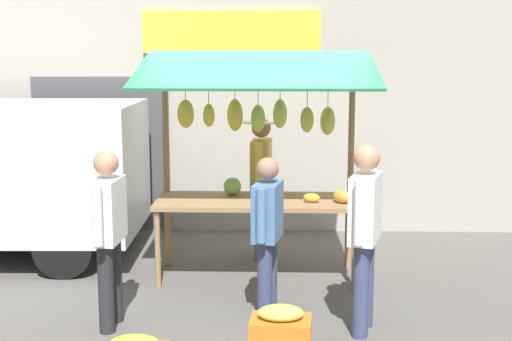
{
  "coord_description": "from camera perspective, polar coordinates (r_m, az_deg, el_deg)",
  "views": [
    {
      "loc": [
        -0.24,
        7.51,
        2.45
      ],
      "look_at": [
        0.0,
        0.3,
        1.25
      ],
      "focal_mm": 49.03,
      "sensor_mm": 36.0,
      "label": 1
    }
  ],
  "objects": [
    {
      "name": "vendor_with_sunhat",
      "position": [
        8.38,
        0.43,
        -0.4
      ],
      "size": [
        0.44,
        0.72,
        1.71
      ],
      "rotation": [
        0.0,
        0.0,
        1.5
      ],
      "color": "#726656",
      "rests_on": "ground"
    },
    {
      "name": "street_backdrop",
      "position": [
        9.74,
        0.2,
        5.02
      ],
      "size": [
        9.0,
        0.3,
        3.4
      ],
      "color": "#9E998E",
      "rests_on": "ground"
    },
    {
      "name": "shopper_with_ponytail",
      "position": [
        6.52,
        0.95,
        -4.64
      ],
      "size": [
        0.3,
        0.65,
        1.52
      ],
      "rotation": [
        0.0,
        0.0,
        -1.75
      ],
      "color": "navy",
      "rests_on": "ground"
    },
    {
      "name": "market_stall",
      "position": [
        7.63,
        0.17,
        2.72
      ],
      "size": [
        2.5,
        1.46,
        2.5
      ],
      "color": "olive",
      "rests_on": "ground"
    },
    {
      "name": "ground_plane",
      "position": [
        7.9,
        0.07,
        -8.62
      ],
      "size": [
        40.0,
        40.0,
        0.0
      ],
      "primitive_type": "plane",
      "color": "#514F4C"
    },
    {
      "name": "shopper_in_striped_shirt",
      "position": [
        6.38,
        -11.96,
        -4.51
      ],
      "size": [
        0.24,
        0.69,
        1.62
      ],
      "rotation": [
        0.0,
        0.0,
        -1.62
      ],
      "color": "#232328",
      "rests_on": "ground"
    },
    {
      "name": "produce_crate_side",
      "position": [
        5.85,
        2.01,
        -13.15
      ],
      "size": [
        0.52,
        0.38,
        0.44
      ],
      "color": "#D1661E",
      "rests_on": "ground"
    },
    {
      "name": "shopper_in_grey_tee",
      "position": [
        6.2,
        8.89,
        -4.38
      ],
      "size": [
        0.35,
        0.69,
        1.69
      ],
      "rotation": [
        0.0,
        0.0,
        -1.85
      ],
      "color": "navy",
      "rests_on": "ground"
    }
  ]
}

